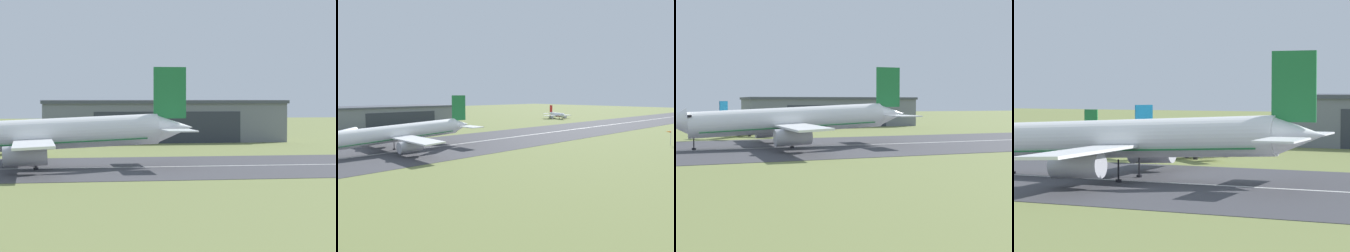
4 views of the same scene
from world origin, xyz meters
TOP-DOWN VIEW (x-y plane):
  - airplane_landing at (-48.11, 110.33)m, footprint 53.89×46.31m
  - airplane_parked_centre at (-87.91, 149.02)m, footprint 24.80×22.57m
  - airplane_parked_east at (-54.04, 144.64)m, footprint 22.36×21.97m

SIDE VIEW (x-z plane):
  - airplane_parked_centre at x=-87.91m, z-range -1.62..7.04m
  - airplane_parked_east at x=-54.04m, z-range -1.83..8.13m
  - airplane_landing at x=-48.11m, z-range -3.18..14.61m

